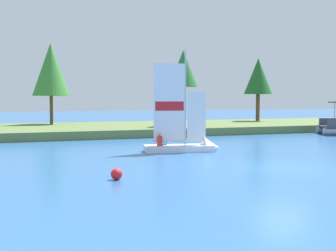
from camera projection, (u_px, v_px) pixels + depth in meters
ground_plane at (282, 168)px, 18.03m from camera, size 200.00×200.00×0.00m
shore_bank at (134, 128)px, 38.58m from camera, size 80.00×13.19×0.64m
shoreline_tree_left at (51, 70)px, 39.38m from camera, size 3.38×3.38×7.47m
shoreline_tree_midleft at (183, 69)px, 36.72m from camera, size 2.47×2.47×6.50m
shoreline_tree_centre at (258, 77)px, 45.66m from camera, size 2.98×2.98×6.67m
sailboat at (191, 144)px, 23.86m from camera, size 4.43×2.10×6.06m
channel_buoy at (117, 174)px, 15.27m from camera, size 0.41×0.41×0.41m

